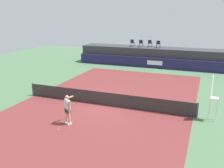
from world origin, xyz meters
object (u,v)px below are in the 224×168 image
at_px(spectator_chair_far_left, 132,43).
at_px(spectator_chair_center, 150,43).
at_px(spectator_chair_right, 158,44).
at_px(tennis_player, 68,108).
at_px(spectator_chair_left, 141,43).
at_px(net_post_near, 33,89).
at_px(umpire_chair, 213,95).
at_px(net_post_far, 197,110).
at_px(tennis_ball, 58,129).

relative_size(spectator_chair_far_left, spectator_chair_center, 1.00).
bearing_deg(spectator_chair_right, tennis_player, -94.73).
relative_size(spectator_chair_left, net_post_near, 0.89).
relative_size(spectator_chair_right, net_post_near, 0.89).
bearing_deg(spectator_chair_right, spectator_chair_center, 159.95).
bearing_deg(net_post_near, spectator_chair_right, 65.28).
xyz_separation_m(spectator_chair_left, tennis_player, (0.66, -18.87, -1.73)).
distance_m(umpire_chair, net_post_far, 1.33).
bearing_deg(spectator_chair_left, tennis_player, -87.99).
height_order(spectator_chair_center, spectator_chair_right, same).
relative_size(net_post_near, tennis_player, 0.56).
distance_m(net_post_near, tennis_player, 6.51).
xyz_separation_m(umpire_chair, net_post_far, (-0.77, -0.02, -1.09)).
relative_size(spectator_chair_far_left, spectator_chair_right, 1.00).
distance_m(umpire_chair, tennis_player, 8.63).
relative_size(spectator_chair_far_left, tennis_ball, 13.06).
bearing_deg(tennis_ball, spectator_chair_right, 85.18).
bearing_deg(spectator_chair_left, umpire_chair, -60.95).
bearing_deg(spectator_chair_right, net_post_near, -114.72).
bearing_deg(umpire_chair, net_post_far, -178.82).
bearing_deg(spectator_chair_center, tennis_ball, -91.53).
distance_m(net_post_far, tennis_player, 7.92).
bearing_deg(net_post_far, spectator_chair_left, 116.75).
relative_size(net_post_far, tennis_ball, 14.71).
bearing_deg(tennis_ball, umpire_chair, 30.23).
relative_size(spectator_chair_left, spectator_chair_right, 1.00).
xyz_separation_m(spectator_chair_left, spectator_chair_right, (2.21, -0.19, 0.00)).
bearing_deg(spectator_chair_far_left, tennis_ball, -85.20).
bearing_deg(net_post_near, spectator_chair_center, 69.40).
distance_m(spectator_chair_center, umpire_chair, 17.14).
xyz_separation_m(spectator_chair_center, net_post_far, (6.59, -15.45, -2.19)).
relative_size(spectator_chair_far_left, net_post_near, 0.89).
distance_m(spectator_chair_center, net_post_near, 16.65).
bearing_deg(spectator_chair_far_left, umpire_chair, -57.80).
bearing_deg(umpire_chair, spectator_chair_right, 112.57).
bearing_deg(tennis_player, spectator_chair_far_left, 95.37).
xyz_separation_m(spectator_chair_far_left, spectator_chair_center, (2.20, 0.26, 0.00)).
distance_m(spectator_chair_right, net_post_far, 16.16).
height_order(spectator_chair_center, net_post_far, spectator_chair_center).
height_order(net_post_near, tennis_ball, net_post_near).
xyz_separation_m(umpire_chair, tennis_ball, (-7.90, -4.60, -1.55)).
height_order(spectator_chair_center, umpire_chair, spectator_chair_center).
height_order(spectator_chair_center, tennis_ball, spectator_chair_center).
bearing_deg(spectator_chair_left, tennis_ball, -88.40).
height_order(umpire_chair, tennis_ball, umpire_chair).
height_order(spectator_chair_far_left, spectator_chair_left, same).
relative_size(tennis_player, tennis_ball, 26.03).
relative_size(spectator_chair_far_left, umpire_chair, 0.32).
height_order(spectator_chair_right, tennis_ball, spectator_chair_right).
xyz_separation_m(spectator_chair_far_left, tennis_player, (1.77, -18.83, -1.73)).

